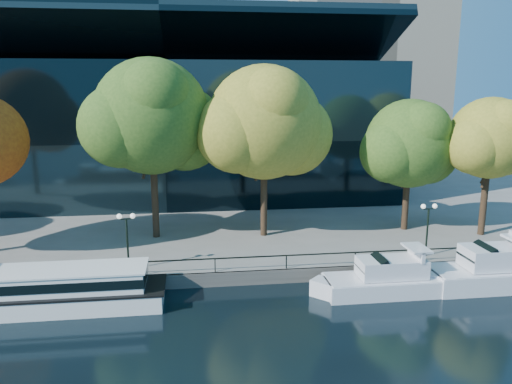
{
  "coord_description": "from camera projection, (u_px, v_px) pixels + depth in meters",
  "views": [
    {
      "loc": [
        -1.43,
        -29.36,
        13.66
      ],
      "look_at": [
        3.47,
        8.0,
        5.53
      ],
      "focal_mm": 35.0,
      "sensor_mm": 36.0,
      "label": 1
    }
  ],
  "objects": [
    {
      "name": "ground",
      "position": [
        218.0,
        305.0,
        31.52
      ],
      "size": [
        160.0,
        160.0,
        0.0
      ],
      "primitive_type": "plane",
      "color": "black",
      "rests_on": "ground"
    },
    {
      "name": "promenade",
      "position": [
        203.0,
        185.0,
        66.67
      ],
      "size": [
        90.0,
        67.08,
        1.0
      ],
      "color": "slate",
      "rests_on": "ground"
    },
    {
      "name": "railing",
      "position": [
        215.0,
        259.0,
        34.26
      ],
      "size": [
        88.2,
        0.08,
        0.99
      ],
      "color": "black",
      "rests_on": "promenade"
    },
    {
      "name": "convention_building",
      "position": [
        169.0,
        128.0,
        60.02
      ],
      "size": [
        50.0,
        24.57,
        21.43
      ],
      "color": "black",
      "rests_on": "ground"
    },
    {
      "name": "tour_boat",
      "position": [
        37.0,
        289.0,
        30.75
      ],
      "size": [
        16.21,
        3.62,
        3.08
      ],
      "color": "white",
      "rests_on": "ground"
    },
    {
      "name": "cruiser_near",
      "position": [
        392.0,
        279.0,
        33.19
      ],
      "size": [
        10.89,
        2.8,
        3.15
      ],
      "color": "silver",
      "rests_on": "ground"
    },
    {
      "name": "cruiser_far",
      "position": [
        495.0,
        271.0,
        34.16
      ],
      "size": [
        11.27,
        3.12,
        3.68
      ],
      "color": "silver",
      "rests_on": "ground"
    },
    {
      "name": "tree_2",
      "position": [
        154.0,
        119.0,
        40.26
      ],
      "size": [
        11.76,
        9.65,
        14.85
      ],
      "color": "black",
      "rests_on": "promenade"
    },
    {
      "name": "tree_3",
      "position": [
        267.0,
        125.0,
        40.84
      ],
      "size": [
        11.74,
        9.63,
        14.33
      ],
      "color": "black",
      "rests_on": "promenade"
    },
    {
      "name": "tree_4",
      "position": [
        411.0,
        146.0,
        43.04
      ],
      "size": [
        9.56,
        7.84,
        11.5
      ],
      "color": "black",
      "rests_on": "promenade"
    },
    {
      "name": "tree_5",
      "position": [
        492.0,
        140.0,
        41.34
      ],
      "size": [
        8.46,
        6.94,
        11.7
      ],
      "color": "black",
      "rests_on": "promenade"
    },
    {
      "name": "lamp_1",
      "position": [
        127.0,
        228.0,
        34.28
      ],
      "size": [
        1.26,
        0.36,
        4.03
      ],
      "color": "black",
      "rests_on": "promenade"
    },
    {
      "name": "lamp_2",
      "position": [
        428.0,
        218.0,
        37.07
      ],
      "size": [
        1.26,
        0.36,
        4.03
      ],
      "color": "black",
      "rests_on": "promenade"
    }
  ]
}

